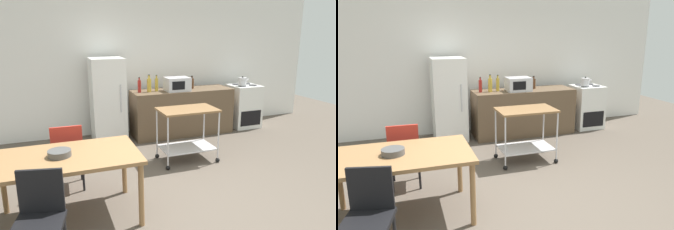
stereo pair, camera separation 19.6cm
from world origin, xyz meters
The scene contains 16 objects.
ground_plane centered at (0.00, 0.00, 0.00)m, with size 12.00×12.00×0.00m, color brown.
back_wall centered at (0.00, 3.20, 1.45)m, with size 8.40×0.12×2.90m, color white.
kitchen_counter centered at (0.90, 2.60, 0.45)m, with size 2.00×0.64×0.90m, color brown.
dining_table centered at (-1.44, 0.18, 0.67)m, with size 1.50×0.90×0.75m.
chair_red centered at (-1.41, 0.91, 0.52)m, with size 0.41×0.41×0.89m.
chair_black centered at (-1.73, -0.54, 0.52)m, with size 0.48×0.48×0.89m.
stove_oven centered at (2.35, 2.62, 0.45)m, with size 0.60×0.61×0.92m.
refrigerator centered at (-0.55, 2.70, 0.78)m, with size 0.60×0.63×1.55m.
kitchen_cart centered at (0.43, 1.27, 0.57)m, with size 0.91×0.57×0.85m.
bottle_vinegar centered at (0.03, 2.60, 1.02)m, with size 0.06×0.06×0.29m.
bottle_soy_sauce centered at (0.22, 2.58, 1.04)m, with size 0.08×0.08×0.33m.
bottle_olive_oil centered at (0.38, 2.61, 1.03)m, with size 0.06×0.06×0.31m.
microwave centered at (0.76, 2.51, 1.03)m, with size 0.46×0.35×0.26m.
bottle_sesame_oil centered at (1.13, 2.65, 1.01)m, with size 0.08×0.08×0.25m.
fruit_bowl centered at (-1.52, 0.18, 0.78)m, with size 0.24×0.24×0.07m, color #4C4C4C.
kettle centered at (2.23, 2.52, 1.00)m, with size 0.24×0.17×0.19m.
Camera 2 is at (-1.38, -3.22, 2.02)m, focal length 34.45 mm.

